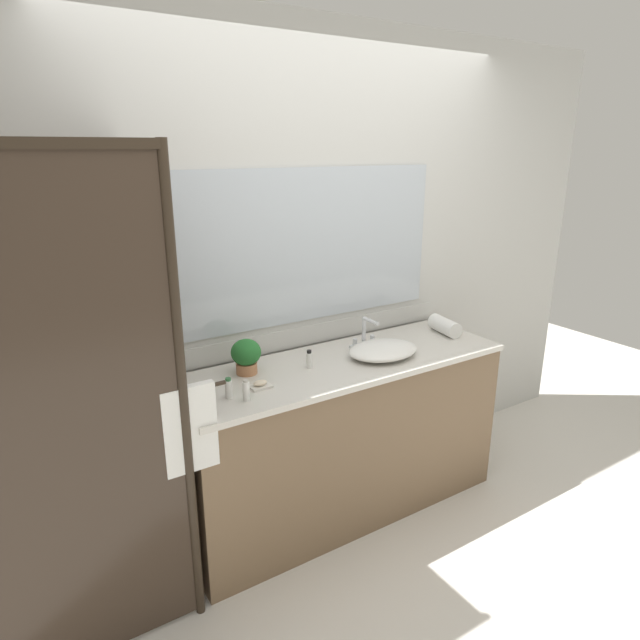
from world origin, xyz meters
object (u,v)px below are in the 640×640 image
Objects in this scene: soap_dish at (260,385)px; amenity_bottle_shampoo at (246,390)px; rolled_towel_near_edge at (445,326)px; faucet at (365,337)px; amenity_bottle_conditioner at (229,389)px; amenity_bottle_body_wash at (309,359)px; sink_basin at (383,350)px; potted_plant at (246,355)px.

soap_dish is 0.14m from amenity_bottle_shampoo.
rolled_towel_near_edge is at bearing 4.71° from soap_dish.
faucet is at bearing 17.02° from amenity_bottle_shampoo.
faucet is 0.88m from amenity_bottle_shampoo.
soap_dish is at bearing 8.29° from amenity_bottle_conditioner.
faucet is at bearing 11.99° from amenity_bottle_body_wash.
amenity_bottle_conditioner is (-0.90, -0.04, 0.01)m from sink_basin.
rolled_towel_near_edge is (1.26, -0.08, -0.05)m from potted_plant.
rolled_towel_near_edge is (1.28, 0.11, 0.03)m from soap_dish.
amenity_bottle_conditioner is at bearing -174.87° from rolled_towel_near_edge.
rolled_towel_near_edge reaches higher than sink_basin.
soap_dish is 1.03× the size of amenity_bottle_conditioner.
amenity_bottle_body_wash reaches higher than soap_dish.
amenity_bottle_shampoo is at bearing -158.33° from amenity_bottle_body_wash.
faucet reaches higher than amenity_bottle_conditioner.
potted_plant is 0.21m from soap_dish.
sink_basin is 2.24× the size of potted_plant.
potted_plant reaches higher than amenity_bottle_body_wash.
faucet is 1.87× the size of amenity_bottle_body_wash.
amenity_bottle_shampoo reaches higher than amenity_bottle_body_wash.
amenity_bottle_shampoo is (-0.11, -0.09, 0.03)m from soap_dish.
potted_plant is at bearing 176.19° from rolled_towel_near_edge.
sink_basin is at bearing -13.98° from potted_plant.
faucet and potted_plant have the same top height.
amenity_bottle_conditioner reaches higher than sink_basin.
potted_plant reaches higher than amenity_bottle_shampoo.
amenity_bottle_conditioner reaches higher than soap_dish.
amenity_bottle_body_wash is 0.96m from rolled_towel_near_edge.
sink_basin is 3.95× the size of soap_dish.
potted_plant reaches higher than amenity_bottle_conditioner.
amenity_bottle_shampoo reaches higher than amenity_bottle_conditioner.
amenity_bottle_body_wash is at bearing 21.67° from amenity_bottle_shampoo.
potted_plant is at bearing 178.71° from faucet.
soap_dish is at bearing -179.10° from sink_basin.
sink_basin is at bearing -9.96° from amenity_bottle_body_wash.
amenity_bottle_conditioner reaches higher than rolled_towel_near_edge.
amenity_bottle_conditioner is (-0.17, -0.02, 0.03)m from soap_dish.
sink_basin is 0.85m from amenity_bottle_shampoo.
potted_plant is at bearing 160.64° from amenity_bottle_body_wash.
amenity_bottle_shampoo is (-0.43, -0.17, 0.00)m from amenity_bottle_body_wash.
amenity_bottle_conditioner is 0.08m from amenity_bottle_shampoo.
amenity_bottle_conditioner is (-0.19, -0.21, -0.05)m from potted_plant.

